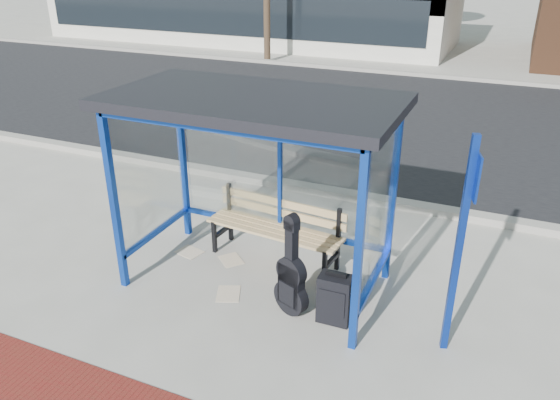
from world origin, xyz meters
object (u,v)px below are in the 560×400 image
at_px(bench, 276,225).
at_px(guitar_bag, 291,281).
at_px(backpack, 344,292).
at_px(suitcase, 335,299).

xyz_separation_m(bench, guitar_bag, (0.66, -1.07, -0.06)).
xyz_separation_m(guitar_bag, backpack, (0.53, 0.39, -0.26)).
bearing_deg(bench, backpack, -24.57).
height_order(guitar_bag, suitcase, guitar_bag).
xyz_separation_m(suitcase, backpack, (0.01, 0.34, -0.12)).
height_order(bench, backpack, bench).
bearing_deg(guitar_bag, bench, 142.62).
bearing_deg(suitcase, guitar_bag, -176.01).
height_order(suitcase, backpack, suitcase).
distance_m(suitcase, backpack, 0.36).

